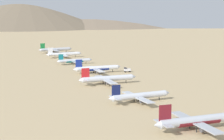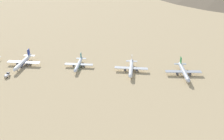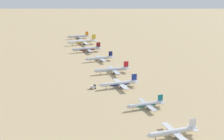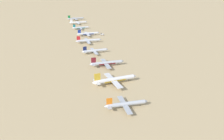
{
  "view_description": "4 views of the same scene",
  "coord_description": "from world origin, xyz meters",
  "px_view_note": "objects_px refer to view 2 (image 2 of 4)",
  "views": [
    {
      "loc": [
        -74.73,
        -242.53,
        50.3
      ],
      "look_at": [
        8.93,
        29.62,
        5.15
      ],
      "focal_mm": 62.05,
      "sensor_mm": 36.0,
      "label": 1
    },
    {
      "loc": [
        204.15,
        177.18,
        105.19
      ],
      "look_at": [
        4.0,
        137.36,
        4.66
      ],
      "focal_mm": 40.39,
      "sensor_mm": 36.0,
      "label": 2
    },
    {
      "loc": [
        82.95,
        340.8,
        104.28
      ],
      "look_at": [
        -0.59,
        8.53,
        5.46
      ],
      "focal_mm": 54.85,
      "sensor_mm": 36.0,
      "label": 3
    },
    {
      "loc": [
        -45.95,
        -370.92,
        104.18
      ],
      "look_at": [
        5.89,
        -131.81,
        6.18
      ],
      "focal_mm": 39.66,
      "sensor_mm": 36.0,
      "label": 4
    }
  ],
  "objects_px": {
    "parked_jet_6": "(79,64)",
    "parked_jet_8": "(184,72)",
    "parked_jet_5": "(23,62)",
    "parked_jet_7": "(131,68)",
    "service_truck": "(7,75)"
  },
  "relations": [
    {
      "from": "service_truck",
      "to": "parked_jet_7",
      "type": "bearing_deg",
      "value": 106.7
    },
    {
      "from": "parked_jet_6",
      "to": "service_truck",
      "type": "bearing_deg",
      "value": -60.85
    },
    {
      "from": "parked_jet_6",
      "to": "parked_jet_8",
      "type": "height_order",
      "value": "parked_jet_8"
    },
    {
      "from": "parked_jet_7",
      "to": "service_truck",
      "type": "height_order",
      "value": "parked_jet_7"
    },
    {
      "from": "parked_jet_7",
      "to": "parked_jet_8",
      "type": "bearing_deg",
      "value": 92.07
    },
    {
      "from": "parked_jet_7",
      "to": "service_truck",
      "type": "xyz_separation_m",
      "value": [
        32.15,
        -107.15,
        -1.6
      ]
    },
    {
      "from": "parked_jet_6",
      "to": "parked_jet_7",
      "type": "bearing_deg",
      "value": 90.79
    },
    {
      "from": "parked_jet_8",
      "to": "parked_jet_5",
      "type": "bearing_deg",
      "value": -86.47
    },
    {
      "from": "parked_jet_6",
      "to": "parked_jet_8",
      "type": "xyz_separation_m",
      "value": [
        -2.41,
        98.19,
        0.62
      ]
    },
    {
      "from": "parked_jet_8",
      "to": "service_truck",
      "type": "distance_m",
      "value": 158.24
    },
    {
      "from": "parked_jet_6",
      "to": "service_truck",
      "type": "distance_m",
      "value": 64.56
    },
    {
      "from": "parked_jet_6",
      "to": "parked_jet_7",
      "type": "xyz_separation_m",
      "value": [
        -0.7,
        50.78,
        0.41
      ]
    },
    {
      "from": "parked_jet_8",
      "to": "service_truck",
      "type": "xyz_separation_m",
      "value": [
        33.86,
        -154.57,
        -1.81
      ]
    },
    {
      "from": "parked_jet_6",
      "to": "parked_jet_7",
      "type": "height_order",
      "value": "parked_jet_7"
    },
    {
      "from": "parked_jet_8",
      "to": "parked_jet_6",
      "type": "bearing_deg",
      "value": -88.59
    }
  ]
}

